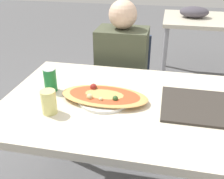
% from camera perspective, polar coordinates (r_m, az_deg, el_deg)
% --- Properties ---
extents(dining_table, '(1.17, 0.83, 0.76)m').
position_cam_1_polar(dining_table, '(1.36, 1.59, -5.29)').
color(dining_table, beige).
rests_on(dining_table, ground_plane).
extents(chair_far_seated, '(0.40, 0.40, 0.85)m').
position_cam_1_polar(chair_far_seated, '(2.11, 2.55, 1.37)').
color(chair_far_seated, '#2D3851').
rests_on(chair_far_seated, ground_plane).
extents(person_seated, '(0.36, 0.28, 1.14)m').
position_cam_1_polar(person_seated, '(1.93, 2.10, 4.92)').
color(person_seated, '#2D2D38').
rests_on(person_seated, ground_plane).
extents(pizza_main, '(0.45, 0.27, 0.06)m').
position_cam_1_polar(pizza_main, '(1.31, -1.72, -1.49)').
color(pizza_main, white).
rests_on(pizza_main, dining_table).
extents(soda_can, '(0.07, 0.07, 0.12)m').
position_cam_1_polar(soda_can, '(1.42, -13.29, 2.00)').
color(soda_can, '#197233').
rests_on(soda_can, dining_table).
extents(drink_glass, '(0.07, 0.07, 0.11)m').
position_cam_1_polar(drink_glass, '(1.23, -13.58, -2.66)').
color(drink_glass, '#E0DB7F').
rests_on(drink_glass, dining_table).
extents(serving_tray, '(0.45, 0.33, 0.01)m').
position_cam_1_polar(serving_tray, '(1.33, 20.32, -3.64)').
color(serving_tray, '#332D28').
rests_on(serving_tray, dining_table).
extents(background_table, '(1.10, 0.80, 0.88)m').
position_cam_1_polar(background_table, '(3.25, 20.40, 13.35)').
color(background_table, beige).
rests_on(background_table, ground_plane).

